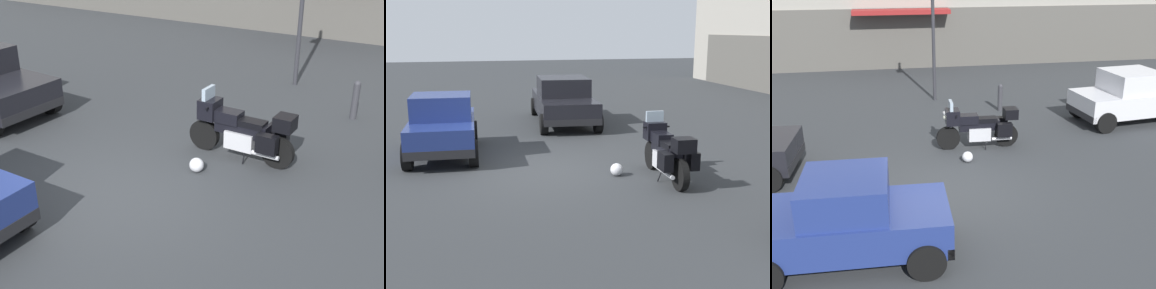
# 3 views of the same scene
# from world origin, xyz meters

# --- Properties ---
(ground_plane) EXTENTS (80.00, 80.00, 0.00)m
(ground_plane) POSITION_xyz_m (0.00, 0.00, 0.00)
(ground_plane) COLOR #2D3033
(motorcycle) EXTENTS (2.26, 0.77, 1.36)m
(motorcycle) POSITION_xyz_m (1.27, 2.40, 0.62)
(motorcycle) COLOR black
(motorcycle) RESTS_ON ground
(helmet) EXTENTS (0.28, 0.28, 0.28)m
(helmet) POSITION_xyz_m (0.77, 1.46, 0.14)
(helmet) COLOR silver
(helmet) RESTS_ON ground
(car_hatchback_near) EXTENTS (4.00, 2.19, 1.64)m
(car_hatchback_near) POSITION_xyz_m (6.56, 3.80, 0.81)
(car_hatchback_near) COLOR silver
(car_hatchback_near) RESTS_ON ground
(car_compact_side) EXTENTS (3.52, 1.80, 1.56)m
(car_compact_side) POSITION_xyz_m (-1.99, -2.27, 0.77)
(car_compact_side) COLOR navy
(car_compact_side) RESTS_ON ground
(streetlamp_curbside) EXTENTS (0.28, 0.94, 4.68)m
(streetlamp_curbside) POSITION_xyz_m (0.65, 7.21, 2.85)
(streetlamp_curbside) COLOR #2D2D33
(streetlamp_curbside) RESTS_ON ground
(bollard_curbside) EXTENTS (0.16, 0.16, 0.94)m
(bollard_curbside) POSITION_xyz_m (2.70, 5.62, 0.50)
(bollard_curbside) COLOR #333338
(bollard_curbside) RESTS_ON ground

